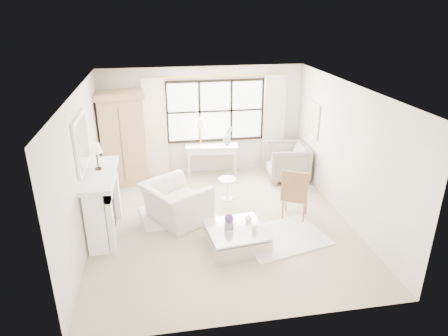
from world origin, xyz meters
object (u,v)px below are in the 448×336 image
(club_armchair, at_px, (176,203))
(armoire, at_px, (122,138))
(coffee_table, at_px, (236,238))
(console_table, at_px, (212,160))

(club_armchair, bearing_deg, armoire, -3.20)
(club_armchair, relative_size, coffee_table, 1.09)
(coffee_table, bearing_deg, armoire, 116.43)
(club_armchair, bearing_deg, console_table, -56.44)
(console_table, bearing_deg, club_armchair, -108.30)
(console_table, relative_size, coffee_table, 1.21)
(armoire, height_order, console_table, armoire)
(console_table, xyz_separation_m, coffee_table, (-0.04, -3.37, -0.22))
(console_table, height_order, coffee_table, console_table)
(armoire, height_order, club_armchair, armoire)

